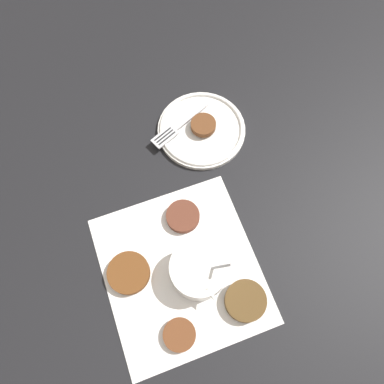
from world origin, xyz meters
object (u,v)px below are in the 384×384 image
(sauce_bowl, at_px, (200,270))
(fritter_on_plate, at_px, (203,125))
(serving_plate, at_px, (201,129))
(fork, at_px, (175,128))

(sauce_bowl, bearing_deg, fritter_on_plate, 153.11)
(serving_plate, bearing_deg, fork, -110.91)
(sauce_bowl, xyz_separation_m, fork, (-0.31, 0.09, -0.01))
(fork, bearing_deg, fritter_on_plate, 69.87)
(sauce_bowl, relative_size, serving_plate, 0.60)
(sauce_bowl, height_order, fritter_on_plate, sauce_bowl)
(serving_plate, xyz_separation_m, fork, (-0.02, -0.05, 0.01))
(sauce_bowl, distance_m, fork, 0.32)
(serving_plate, relative_size, fork, 1.27)
(fritter_on_plate, height_order, fork, fritter_on_plate)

